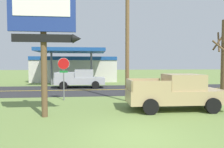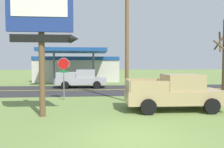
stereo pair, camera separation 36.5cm
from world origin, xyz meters
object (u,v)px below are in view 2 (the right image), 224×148
(pickup_silver_on_road, at_px, (82,79))
(pickup_tan_parked_on_lawn, at_px, (175,92))
(stop_sign, at_px, (64,71))
(gas_station, at_px, (78,68))
(motel_sign, at_px, (42,25))
(utility_pole, at_px, (127,28))

(pickup_silver_on_road, bearing_deg, pickup_tan_parked_on_lawn, -62.48)
(stop_sign, xyz_separation_m, gas_station, (-0.45, 16.41, -0.08))
(stop_sign, bearing_deg, gas_station, 91.58)
(pickup_silver_on_road, bearing_deg, motel_sign, -95.04)
(stop_sign, distance_m, pickup_tan_parked_on_lawn, 7.53)
(stop_sign, bearing_deg, utility_pole, -10.31)
(gas_station, distance_m, pickup_silver_on_road, 9.17)
(gas_station, height_order, pickup_silver_on_road, gas_station)
(gas_station, relative_size, pickup_tan_parked_on_lawn, 2.28)
(gas_station, height_order, pickup_tan_parked_on_lawn, gas_station)
(motel_sign, relative_size, stop_sign, 2.14)
(utility_pole, bearing_deg, pickup_tan_parked_on_lawn, -52.13)
(motel_sign, relative_size, utility_pole, 0.68)
(gas_station, bearing_deg, motel_sign, -89.46)
(gas_station, xyz_separation_m, pickup_silver_on_road, (1.25, -9.03, -0.98))
(utility_pole, height_order, pickup_tan_parked_on_lawn, utility_pole)
(gas_station, bearing_deg, utility_pole, -74.47)
(utility_pole, relative_size, pickup_tan_parked_on_lawn, 1.78)
(utility_pole, distance_m, pickup_silver_on_road, 9.76)
(utility_pole, bearing_deg, motel_sign, -140.59)
(pickup_tan_parked_on_lawn, bearing_deg, gas_station, 109.21)
(motel_sign, relative_size, pickup_silver_on_road, 1.21)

